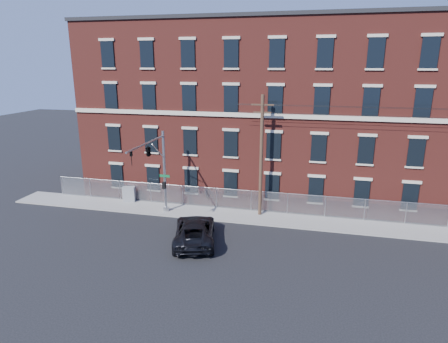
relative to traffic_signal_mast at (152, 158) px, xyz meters
name	(u,v)px	position (x,y,z in m)	size (l,w,h in m)	color
ground	(221,242)	(6.00, -2.18, -5.39)	(140.00, 140.00, 0.00)	black
sidewalk	(386,229)	(18.00, 2.82, -5.33)	(65.00, 3.00, 0.12)	gray
mill_building	(381,111)	(18.00, 11.75, 2.76)	(55.30, 14.32, 16.30)	maroon
chain_link_fence	(385,211)	(18.00, 4.12, -4.33)	(59.06, 0.06, 1.85)	#A5A8AD
traffic_signal_mast	(152,158)	(0.00, 0.00, 0.00)	(0.90, 6.75, 7.00)	#9EA0A5
utility_pole_near	(261,154)	(8.00, 3.42, -0.05)	(1.80, 0.28, 10.00)	#4A3325
pickup_truck	(195,231)	(4.14, -2.58, -4.55)	(2.79, 6.06, 1.68)	black
utility_cabinet	(129,194)	(-4.22, 3.82, -4.57)	(1.11, 0.56, 1.39)	gray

